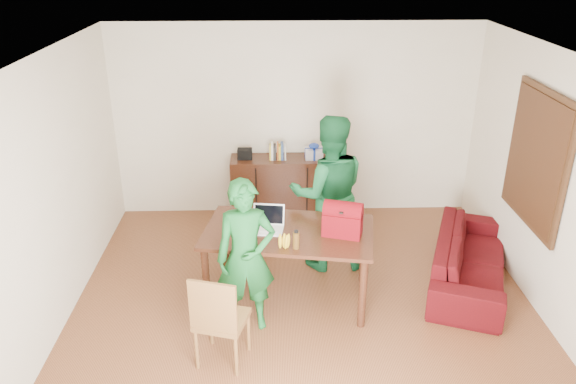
{
  "coord_description": "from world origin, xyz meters",
  "views": [
    {
      "loc": [
        -0.32,
        -4.74,
        3.65
      ],
      "look_at": [
        -0.16,
        0.72,
        1.19
      ],
      "focal_mm": 35.0,
      "sensor_mm": 36.0,
      "label": 1
    }
  ],
  "objects_px": {
    "chair": "(222,335)",
    "sofa": "(470,259)",
    "table": "(289,239)",
    "laptop": "(267,227)",
    "person_far": "(328,193)",
    "red_bag": "(343,222)",
    "person_near": "(246,257)",
    "bottle": "(296,239)"
  },
  "relations": [
    {
      "from": "chair",
      "to": "sofa",
      "type": "height_order",
      "value": "chair"
    },
    {
      "from": "table",
      "to": "laptop",
      "type": "relative_size",
      "value": 5.26
    },
    {
      "from": "table",
      "to": "chair",
      "type": "relative_size",
      "value": 1.97
    },
    {
      "from": "table",
      "to": "sofa",
      "type": "distance_m",
      "value": 2.17
    },
    {
      "from": "chair",
      "to": "sofa",
      "type": "relative_size",
      "value": 0.5
    },
    {
      "from": "chair",
      "to": "sofa",
      "type": "distance_m",
      "value": 3.05
    },
    {
      "from": "person_far",
      "to": "laptop",
      "type": "relative_size",
      "value": 5.18
    },
    {
      "from": "person_far",
      "to": "table",
      "type": "bearing_deg",
      "value": 51.45
    },
    {
      "from": "person_far",
      "to": "red_bag",
      "type": "height_order",
      "value": "person_far"
    },
    {
      "from": "laptop",
      "to": "red_bag",
      "type": "relative_size",
      "value": 0.92
    },
    {
      "from": "person_near",
      "to": "sofa",
      "type": "bearing_deg",
      "value": 10.63
    },
    {
      "from": "bottle",
      "to": "red_bag",
      "type": "height_order",
      "value": "red_bag"
    },
    {
      "from": "person_near",
      "to": "red_bag",
      "type": "distance_m",
      "value": 1.08
    },
    {
      "from": "chair",
      "to": "red_bag",
      "type": "xyz_separation_m",
      "value": [
        1.21,
        0.92,
        0.7
      ]
    },
    {
      "from": "table",
      "to": "bottle",
      "type": "relative_size",
      "value": 9.56
    },
    {
      "from": "person_far",
      "to": "laptop",
      "type": "xyz_separation_m",
      "value": [
        -0.72,
        -0.7,
        -0.07
      ]
    },
    {
      "from": "bottle",
      "to": "red_bag",
      "type": "bearing_deg",
      "value": 28.96
    },
    {
      "from": "table",
      "to": "red_bag",
      "type": "distance_m",
      "value": 0.62
    },
    {
      "from": "person_near",
      "to": "person_far",
      "type": "bearing_deg",
      "value": 46.09
    },
    {
      "from": "person_far",
      "to": "laptop",
      "type": "distance_m",
      "value": 1.0
    },
    {
      "from": "person_far",
      "to": "red_bag",
      "type": "bearing_deg",
      "value": 91.71
    },
    {
      "from": "person_near",
      "to": "laptop",
      "type": "height_order",
      "value": "person_near"
    },
    {
      "from": "red_bag",
      "to": "sofa",
      "type": "relative_size",
      "value": 0.2
    },
    {
      "from": "person_far",
      "to": "bottle",
      "type": "relative_size",
      "value": 9.42
    },
    {
      "from": "sofa",
      "to": "laptop",
      "type": "bearing_deg",
      "value": 117.58
    },
    {
      "from": "table",
      "to": "bottle",
      "type": "height_order",
      "value": "bottle"
    },
    {
      "from": "red_bag",
      "to": "sofa",
      "type": "xyz_separation_m",
      "value": [
        1.55,
        0.37,
        -0.69
      ]
    },
    {
      "from": "chair",
      "to": "person_far",
      "type": "distance_m",
      "value": 2.16
    },
    {
      "from": "bottle",
      "to": "laptop",
      "type": "bearing_deg",
      "value": 128.15
    },
    {
      "from": "laptop",
      "to": "bottle",
      "type": "height_order",
      "value": "laptop"
    },
    {
      "from": "person_far",
      "to": "sofa",
      "type": "relative_size",
      "value": 0.96
    },
    {
      "from": "bottle",
      "to": "sofa",
      "type": "relative_size",
      "value": 0.1
    },
    {
      "from": "red_bag",
      "to": "person_far",
      "type": "bearing_deg",
      "value": 112.28
    },
    {
      "from": "table",
      "to": "bottle",
      "type": "distance_m",
      "value": 0.44
    },
    {
      "from": "person_far",
      "to": "laptop",
      "type": "height_order",
      "value": "person_far"
    },
    {
      "from": "chair",
      "to": "table",
      "type": "bearing_deg",
      "value": 73.59
    },
    {
      "from": "table",
      "to": "person_far",
      "type": "bearing_deg",
      "value": 64.19
    },
    {
      "from": "person_far",
      "to": "red_bag",
      "type": "relative_size",
      "value": 4.76
    },
    {
      "from": "chair",
      "to": "bottle",
      "type": "height_order",
      "value": "bottle"
    },
    {
      "from": "laptop",
      "to": "person_far",
      "type": "bearing_deg",
      "value": 51.79
    },
    {
      "from": "laptop",
      "to": "red_bag",
      "type": "distance_m",
      "value": 0.8
    },
    {
      "from": "sofa",
      "to": "person_far",
      "type": "bearing_deg",
      "value": 96.23
    }
  ]
}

